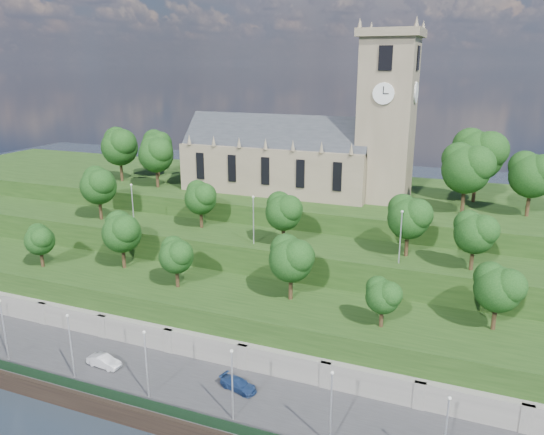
% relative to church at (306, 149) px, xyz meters
% --- Properties ---
extents(ground, '(320.00, 320.00, 0.00)m').
position_rel_church_xyz_m(ground, '(-0.79, -45.98, -22.52)').
color(ground, '#1C222D').
rests_on(ground, ground).
extents(promenade, '(160.00, 12.00, 2.00)m').
position_rel_church_xyz_m(promenade, '(-0.79, -39.98, -21.52)').
color(promenade, '#2D2D30').
rests_on(promenade, ground).
extents(quay_wall, '(160.00, 0.50, 2.20)m').
position_rel_church_xyz_m(quay_wall, '(-0.79, -46.03, -21.42)').
color(quay_wall, black).
rests_on(quay_wall, ground).
extents(fence, '(160.00, 0.10, 1.20)m').
position_rel_church_xyz_m(fence, '(-0.79, -45.38, -19.92)').
color(fence, black).
rests_on(fence, promenade).
extents(retaining_wall, '(160.00, 2.10, 5.00)m').
position_rel_church_xyz_m(retaining_wall, '(-0.79, -34.01, -20.02)').
color(retaining_wall, slate).
rests_on(retaining_wall, ground).
extents(embankment_lower, '(160.00, 12.00, 8.00)m').
position_rel_church_xyz_m(embankment_lower, '(-0.79, -27.98, -18.52)').
color(embankment_lower, '#1B3511').
rests_on(embankment_lower, ground).
extents(embankment_upper, '(160.00, 10.00, 12.00)m').
position_rel_church_xyz_m(embankment_upper, '(-0.79, -16.98, -16.52)').
color(embankment_upper, '#1B3511').
rests_on(embankment_upper, ground).
extents(hilltop, '(160.00, 32.00, 15.00)m').
position_rel_church_xyz_m(hilltop, '(-0.79, 4.02, -15.02)').
color(hilltop, '#1B3511').
rests_on(hilltop, ground).
extents(church, '(38.60, 12.35, 27.60)m').
position_rel_church_xyz_m(church, '(0.00, 0.00, 0.00)').
color(church, '#70634E').
rests_on(church, hilltop).
extents(trees_lower, '(65.54, 8.86, 8.25)m').
position_rel_church_xyz_m(trees_lower, '(0.33, -27.39, -9.44)').
color(trees_lower, black).
rests_on(trees_lower, embankment_lower).
extents(trees_upper, '(62.21, 7.93, 8.58)m').
position_rel_church_xyz_m(trees_upper, '(0.11, -17.77, -5.19)').
color(trees_upper, black).
rests_on(trees_upper, embankment_upper).
extents(trees_hilltop, '(76.41, 16.95, 11.59)m').
position_rel_church_xyz_m(trees_hilltop, '(3.62, -1.15, -0.61)').
color(trees_hilltop, black).
rests_on(trees_hilltop, hilltop).
extents(lamp_posts_promenade, '(60.36, 0.36, 7.82)m').
position_rel_church_xyz_m(lamp_posts_promenade, '(-2.79, -43.48, -16.00)').
color(lamp_posts_promenade, '#B2B2B7').
rests_on(lamp_posts_promenade, promenade).
extents(lamp_posts_upper, '(40.36, 0.36, 6.92)m').
position_rel_church_xyz_m(lamp_posts_upper, '(-0.79, -19.98, -6.47)').
color(lamp_posts_upper, '#B2B2B7').
rests_on(lamp_posts_upper, embankment_upper).
extents(car_middle, '(4.29, 1.74, 1.38)m').
position_rel_church_xyz_m(car_middle, '(-11.02, -40.48, -19.83)').
color(car_middle, '#AAA9AD').
rests_on(car_middle, promenade).
extents(car_right, '(4.68, 2.80, 1.27)m').
position_rel_church_xyz_m(car_right, '(5.55, -38.75, -19.89)').
color(car_right, navy).
rests_on(car_right, promenade).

